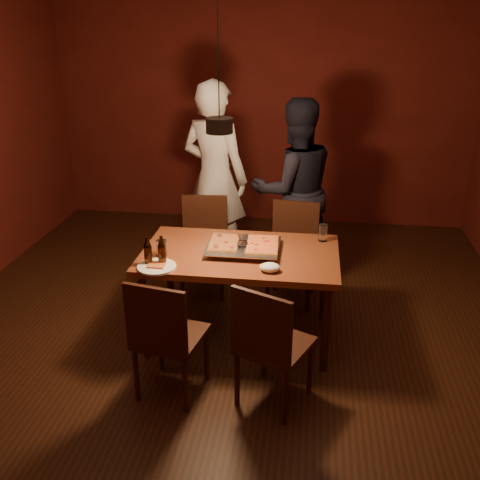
# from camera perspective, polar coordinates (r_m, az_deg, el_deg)

# --- Properties ---
(room_shell) EXTENTS (6.00, 6.00, 6.00)m
(room_shell) POSITION_cam_1_polar(r_m,az_deg,el_deg) (3.69, -2.14, 6.76)
(room_shell) COLOR #391A0F
(room_shell) RESTS_ON ground
(dining_table) EXTENTS (1.50, 0.90, 0.75)m
(dining_table) POSITION_cam_1_polar(r_m,az_deg,el_deg) (4.12, -0.00, -2.23)
(dining_table) COLOR brown
(dining_table) RESTS_ON floor
(chair_far_left) EXTENTS (0.46, 0.46, 0.49)m
(chair_far_left) POSITION_cam_1_polar(r_m,az_deg,el_deg) (4.98, -3.85, 0.47)
(chair_far_left) COLOR #38190F
(chair_far_left) RESTS_ON floor
(chair_far_right) EXTENTS (0.46, 0.46, 0.49)m
(chair_far_right) POSITION_cam_1_polar(r_m,az_deg,el_deg) (4.83, 5.71, -0.29)
(chair_far_right) COLOR #38190F
(chair_far_right) RESTS_ON floor
(chair_near_left) EXTENTS (0.49, 0.49, 0.49)m
(chair_near_left) POSITION_cam_1_polar(r_m,az_deg,el_deg) (3.55, -8.08, -9.41)
(chair_near_left) COLOR #38190F
(chair_near_left) RESTS_ON floor
(chair_near_right) EXTENTS (0.56, 0.56, 0.49)m
(chair_near_right) POSITION_cam_1_polar(r_m,az_deg,el_deg) (3.44, 3.10, -10.32)
(chair_near_right) COLOR #38190F
(chair_near_right) RESTS_ON floor
(pizza_tray) EXTENTS (0.58, 0.49, 0.05)m
(pizza_tray) POSITION_cam_1_polar(r_m,az_deg,el_deg) (4.10, 0.35, -0.86)
(pizza_tray) COLOR silver
(pizza_tray) RESTS_ON dining_table
(pizza_meat) EXTENTS (0.24, 0.36, 0.02)m
(pizza_meat) POSITION_cam_1_polar(r_m,az_deg,el_deg) (4.12, -1.68, -0.24)
(pizza_meat) COLOR maroon
(pizza_meat) RESTS_ON pizza_tray
(pizza_cheese) EXTENTS (0.25, 0.39, 0.02)m
(pizza_cheese) POSITION_cam_1_polar(r_m,az_deg,el_deg) (4.08, 2.41, -0.47)
(pizza_cheese) COLOR gold
(pizza_cheese) RESTS_ON pizza_tray
(spatula) EXTENTS (0.15, 0.26, 0.04)m
(spatula) POSITION_cam_1_polar(r_m,az_deg,el_deg) (4.10, 0.18, -0.31)
(spatula) COLOR silver
(spatula) RESTS_ON pizza_tray
(beer_bottle_a) EXTENTS (0.06, 0.06, 0.22)m
(beer_bottle_a) POSITION_cam_1_polar(r_m,az_deg,el_deg) (3.90, -9.80, -1.13)
(beer_bottle_a) COLOR black
(beer_bottle_a) RESTS_ON dining_table
(beer_bottle_b) EXTENTS (0.06, 0.06, 0.22)m
(beer_bottle_b) POSITION_cam_1_polar(r_m,az_deg,el_deg) (3.88, -8.34, -1.12)
(beer_bottle_b) COLOR black
(beer_bottle_b) RESTS_ON dining_table
(water_glass_left) EXTENTS (0.08, 0.08, 0.13)m
(water_glass_left) POSITION_cam_1_polar(r_m,az_deg,el_deg) (4.05, -8.36, -0.85)
(water_glass_left) COLOR silver
(water_glass_left) RESTS_ON dining_table
(water_glass_right) EXTENTS (0.07, 0.07, 0.14)m
(water_glass_right) POSITION_cam_1_polar(r_m,az_deg,el_deg) (4.32, 8.84, 0.77)
(water_glass_right) COLOR silver
(water_glass_right) RESTS_ON dining_table
(plate_slice) EXTENTS (0.28, 0.28, 0.03)m
(plate_slice) POSITION_cam_1_polar(r_m,az_deg,el_deg) (3.88, -8.88, -2.83)
(plate_slice) COLOR white
(plate_slice) RESTS_ON dining_table
(napkin) EXTENTS (0.15, 0.11, 0.06)m
(napkin) POSITION_cam_1_polar(r_m,az_deg,el_deg) (3.78, 3.20, -2.93)
(napkin) COLOR white
(napkin) RESTS_ON dining_table
(diner_white) EXTENTS (0.81, 0.67, 1.90)m
(diner_white) POSITION_cam_1_polar(r_m,az_deg,el_deg) (5.29, -2.70, 6.59)
(diner_white) COLOR silver
(diner_white) RESTS_ON floor
(diner_dark) EXTENTS (1.03, 0.93, 1.75)m
(diner_dark) POSITION_cam_1_polar(r_m,az_deg,el_deg) (5.20, 5.80, 5.33)
(diner_dark) COLOR black
(diner_dark) RESTS_ON floor
(pendant_lamp) EXTENTS (0.18, 0.18, 1.10)m
(pendant_lamp) POSITION_cam_1_polar(r_m,az_deg,el_deg) (3.61, -2.22, 12.28)
(pendant_lamp) COLOR black
(pendant_lamp) RESTS_ON ceiling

